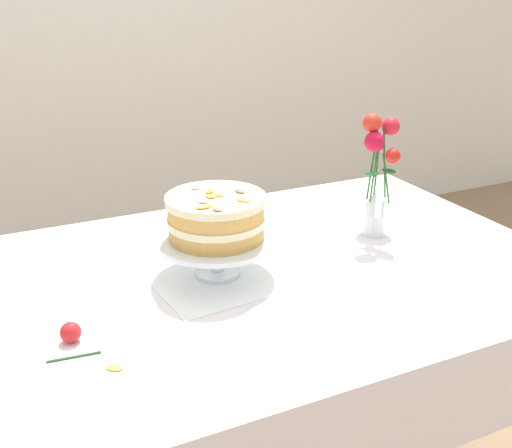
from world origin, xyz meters
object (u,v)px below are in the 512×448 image
object	(u,v)px
dining_table	(284,300)
flower_vase	(377,183)
cake_stand	(217,244)
fallen_rose	(71,333)
layer_cake	(216,216)

from	to	relation	value
dining_table	flower_vase	size ratio (longest dim) A/B	4.11
cake_stand	flower_vase	distance (m)	0.50
cake_stand	flower_vase	xyz separation A→B (m)	(0.49, 0.05, 0.07)
cake_stand	fallen_rose	distance (m)	0.40
dining_table	cake_stand	world-z (taller)	cake_stand
dining_table	fallen_rose	xyz separation A→B (m)	(-0.54, -0.11, 0.11)
cake_stand	flower_vase	world-z (taller)	flower_vase
layer_cake	fallen_rose	distance (m)	0.42
dining_table	layer_cake	xyz separation A→B (m)	(-0.16, 0.03, 0.24)
cake_stand	fallen_rose	xyz separation A→B (m)	(-0.37, -0.15, -0.06)
fallen_rose	flower_vase	bearing A→B (deg)	12.77
layer_cake	fallen_rose	size ratio (longest dim) A/B	2.32
dining_table	flower_vase	distance (m)	0.41
layer_cake	flower_vase	world-z (taller)	flower_vase
flower_vase	fallen_rose	distance (m)	0.89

